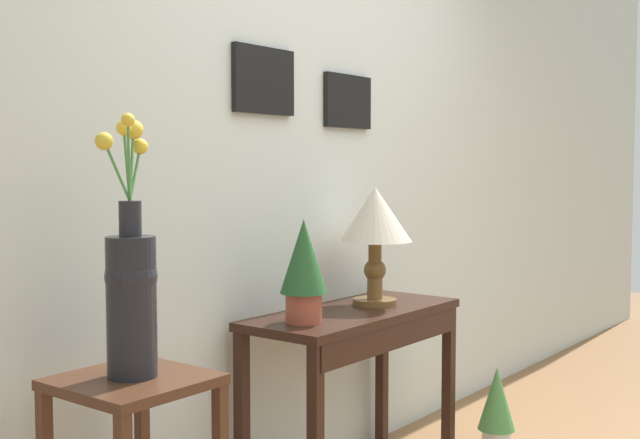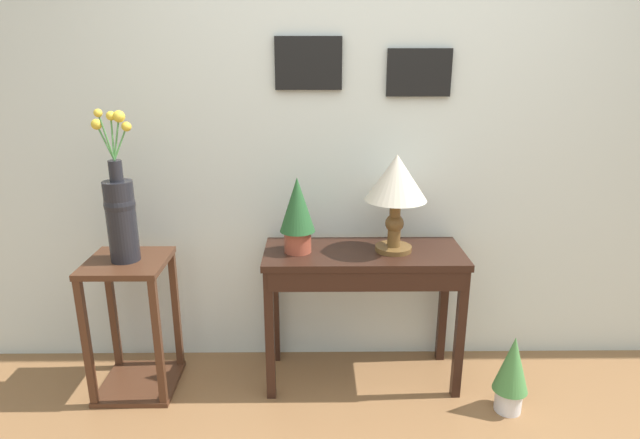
# 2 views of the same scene
# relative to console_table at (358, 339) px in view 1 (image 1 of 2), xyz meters

# --- Properties ---
(back_wall_with_art) EXTENTS (9.00, 0.13, 2.80)m
(back_wall_with_art) POSITION_rel_console_table_xyz_m (0.03, 0.32, 0.77)
(back_wall_with_art) COLOR silver
(back_wall_with_art) RESTS_ON ground
(console_table) EXTENTS (1.02, 0.42, 0.75)m
(console_table) POSITION_rel_console_table_xyz_m (0.00, 0.00, 0.00)
(console_table) COLOR black
(console_table) RESTS_ON ground
(table_lamp) EXTENTS (0.31, 0.31, 0.50)m
(table_lamp) POSITION_rel_console_table_xyz_m (0.15, 0.02, 0.47)
(table_lamp) COLOR brown
(table_lamp) RESTS_ON console_table
(potted_plant_on_console) EXTENTS (0.18, 0.18, 0.39)m
(potted_plant_on_console) POSITION_rel_console_table_xyz_m (-0.34, 0.01, 0.33)
(potted_plant_on_console) COLOR #9E4733
(potted_plant_on_console) RESTS_ON console_table
(flower_vase_tall) EXTENTS (0.18, 0.15, 0.74)m
(flower_vase_tall) POSITION_rel_console_table_xyz_m (-1.19, -0.05, 0.36)
(flower_vase_tall) COLOR black
(flower_vase_tall) RESTS_ON pedestal_stand_left
(potted_plant_floor) EXTENTS (0.17, 0.17, 0.41)m
(potted_plant_floor) POSITION_rel_console_table_xyz_m (0.71, -0.28, -0.40)
(potted_plant_floor) COLOR silver
(potted_plant_floor) RESTS_ON ground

